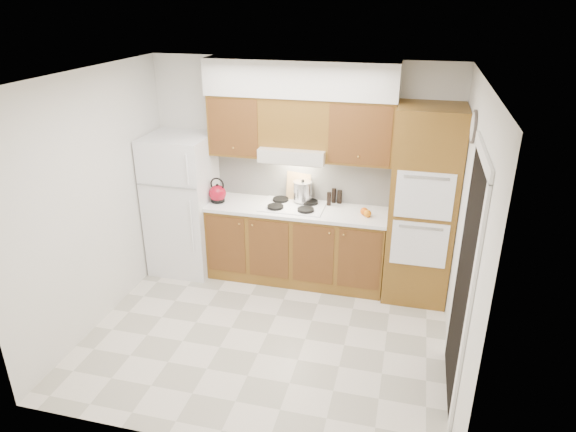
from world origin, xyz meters
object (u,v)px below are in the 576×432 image
at_px(fridge, 183,204).
at_px(stock_pot, 303,191).
at_px(oven_cabinet, 422,206).
at_px(kettle, 218,193).

height_order(fridge, stock_pot, fridge).
xyz_separation_m(fridge, oven_cabinet, (2.85, 0.03, 0.24)).
distance_m(oven_cabinet, stock_pot, 1.39).
bearing_deg(fridge, kettle, -1.48).
distance_m(fridge, kettle, 0.51).
bearing_deg(stock_pot, oven_cabinet, -7.42).
height_order(fridge, oven_cabinet, oven_cabinet).
bearing_deg(fridge, oven_cabinet, 0.70).
bearing_deg(stock_pot, fridge, -171.65).
bearing_deg(oven_cabinet, fridge, -179.30).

